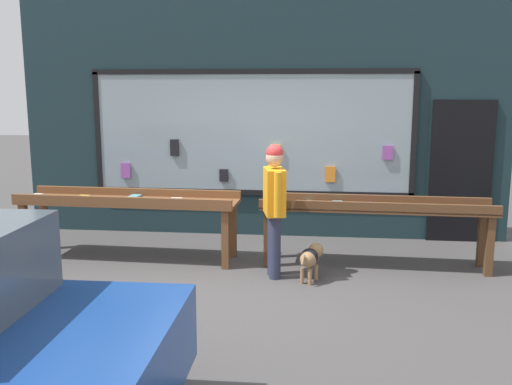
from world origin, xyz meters
TOP-DOWN VIEW (x-y plane):
  - ground_plane at (0.00, 0.00)m, footprint 40.00×40.00m
  - shopfront_facade at (0.03, 2.39)m, footprint 7.40×0.29m
  - display_table_left at (-1.62, 0.89)m, footprint 2.94×0.79m
  - display_table_right at (1.62, 0.89)m, footprint 2.94×0.65m
  - person_browsing at (0.37, 0.34)m, footprint 0.31×0.63m
  - small_dog at (0.82, 0.22)m, footprint 0.32×0.52m

SIDE VIEW (x-z plane):
  - ground_plane at x=0.00m, z-range 0.00..0.00m
  - small_dog at x=0.82m, z-range 0.08..0.51m
  - display_table_right at x=1.62m, z-range 0.27..1.16m
  - display_table_left at x=-1.62m, z-range 0.28..1.19m
  - person_browsing at x=0.37m, z-range 0.13..1.75m
  - shopfront_facade at x=0.03m, z-range -0.03..3.70m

